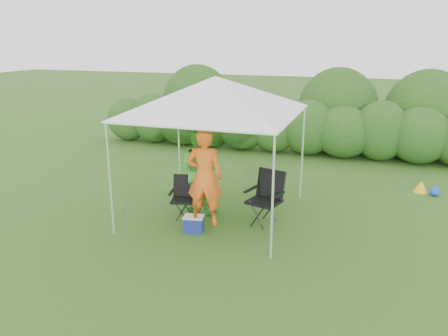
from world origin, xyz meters
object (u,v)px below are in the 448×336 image
(chair_right, at_px, (267,194))
(woman, at_px, (198,170))
(canopy, at_px, (216,95))
(man, at_px, (205,177))
(cooler, at_px, (194,224))
(chair_left, at_px, (184,194))

(chair_right, relative_size, woman, 0.58)
(canopy, bearing_deg, woman, 171.63)
(man, distance_m, cooler, 0.91)
(chair_right, height_order, man, man)
(canopy, bearing_deg, man, -94.87)
(canopy, bearing_deg, cooler, -96.90)
(chair_right, relative_size, cooler, 2.53)
(chair_left, distance_m, woman, 0.58)
(man, height_order, woman, man)
(chair_right, height_order, chair_left, chair_right)
(chair_right, xyz_separation_m, woman, (-1.49, 0.13, 0.30))
(canopy, xyz_separation_m, chair_left, (-0.59, -0.30, -1.98))
(canopy, height_order, chair_right, canopy)
(cooler, bearing_deg, chair_left, 115.78)
(chair_right, distance_m, cooler, 1.54)
(chair_right, bearing_deg, woman, -168.67)
(chair_right, bearing_deg, man, -141.72)
(chair_left, distance_m, man, 0.76)
(chair_right, bearing_deg, chair_left, -155.87)
(chair_left, xyz_separation_m, man, (0.54, -0.22, 0.48))
(chair_right, xyz_separation_m, chair_left, (-1.67, -0.23, -0.12))
(canopy, height_order, man, canopy)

